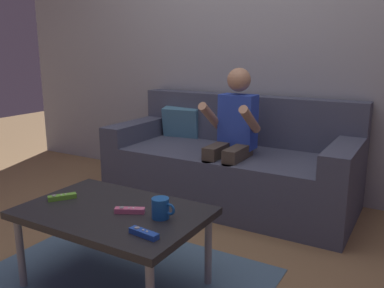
{
  "coord_description": "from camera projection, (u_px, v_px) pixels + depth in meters",
  "views": [
    {
      "loc": [
        1.26,
        -1.65,
        1.16
      ],
      "look_at": [
        0.06,
        0.41,
        0.59
      ],
      "focal_mm": 37.95,
      "sensor_mm": 36.0,
      "label": 1
    }
  ],
  "objects": [
    {
      "name": "area_rug",
      "position": [
        116.0,
        284.0,
        2.04
      ],
      "size": [
        1.4,
        1.13,
        0.01
      ],
      "primitive_type": "cube",
      "color": "slate",
      "rests_on": "ground"
    },
    {
      "name": "game_remote_blue_far_corner",
      "position": [
        144.0,
        233.0,
        1.67
      ],
      "size": [
        0.14,
        0.05,
        0.03
      ],
      "color": "blue",
      "rests_on": "coffee_table"
    },
    {
      "name": "wall_back",
      "position": [
        253.0,
        36.0,
        3.23
      ],
      "size": [
        5.02,
        0.05,
        2.5
      ],
      "primitive_type": "cube",
      "color": "#999EA8",
      "rests_on": "ground"
    },
    {
      "name": "person_seated_on_couch",
      "position": [
        232.0,
        133.0,
        2.85
      ],
      "size": [
        0.36,
        0.44,
        1.03
      ],
      "color": "#4C4238",
      "rests_on": "ground"
    },
    {
      "name": "ground_plane",
      "position": [
        146.0,
        260.0,
        2.27
      ],
      "size": [
        10.04,
        10.04,
        0.0
      ],
      "primitive_type": "plane",
      "color": "olive"
    },
    {
      "name": "game_remote_lime_center",
      "position": [
        62.0,
        197.0,
        2.08
      ],
      "size": [
        0.11,
        0.14,
        0.03
      ],
      "color": "#72C638",
      "rests_on": "coffee_table"
    },
    {
      "name": "couch",
      "position": [
        231.0,
        165.0,
        3.11
      ],
      "size": [
        1.84,
        0.8,
        0.8
      ],
      "color": "#474C60",
      "rests_on": "ground"
    },
    {
      "name": "coffee_mug",
      "position": [
        161.0,
        208.0,
        1.84
      ],
      "size": [
        0.12,
        0.08,
        0.09
      ],
      "color": "#1959B2",
      "rests_on": "coffee_table"
    },
    {
      "name": "game_remote_pink_near_edge",
      "position": [
        130.0,
        210.0,
        1.9
      ],
      "size": [
        0.14,
        0.1,
        0.03
      ],
      "color": "pink",
      "rests_on": "coffee_table"
    },
    {
      "name": "coffee_table",
      "position": [
        113.0,
        217.0,
        1.95
      ],
      "size": [
        0.88,
        0.58,
        0.4
      ],
      "color": "#232326",
      "rests_on": "ground"
    }
  ]
}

